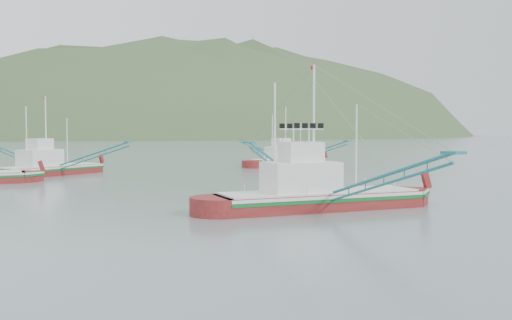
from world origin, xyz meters
TOP-DOWN VIEW (x-y plane):
  - ground at (0.00, 0.00)m, footprint 1200.00×1200.00m
  - main_boat at (-0.41, -2.46)m, footprint 15.79×27.30m
  - bg_boat_far at (-8.08, 40.90)m, footprint 15.89×25.08m
  - bg_boat_right at (28.68, 39.06)m, footprint 14.33×25.45m
  - headland_right at (240.00, 430.00)m, footprint 684.00×432.00m

SIDE VIEW (x-z plane):
  - ground at x=0.00m, z-range 0.00..0.00m
  - headland_right at x=240.00m, z-range -153.00..153.00m
  - bg_boat_right at x=28.68m, z-range -3.74..6.57m
  - main_boat at x=-0.41m, z-range -3.57..7.62m
  - bg_boat_far at x=-8.08m, z-range -3.17..7.62m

